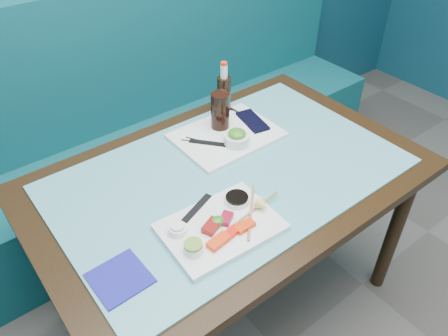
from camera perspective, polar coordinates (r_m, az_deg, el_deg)
booth_bench at (r=2.37m, az=-12.06°, el=2.49°), size 3.00×0.56×1.17m
dining_table at (r=1.62m, az=0.73°, el=-3.08°), size 1.40×0.90×0.75m
glass_top at (r=1.56m, az=0.75°, el=-0.71°), size 1.22×0.76×0.01m
sashimi_plate at (r=1.35m, az=-0.44°, el=-7.72°), size 0.37×0.27×0.02m
salmon_left at (r=1.29m, az=-0.72°, el=-9.58°), size 0.08×0.04×0.02m
salmon_mid at (r=1.32m, az=0.89°, el=-8.48°), size 0.07×0.04×0.02m
salmon_right at (r=1.33m, az=2.72°, el=-7.61°), size 0.07×0.03×0.02m
tuna_left at (r=1.33m, az=-1.61°, el=-7.61°), size 0.07×0.06×0.02m
tuna_right at (r=1.35m, az=0.27°, el=-6.61°), size 0.06×0.06×0.02m
seaweed_garnish at (r=1.34m, az=-0.88°, el=-6.95°), size 0.05×0.05×0.02m
ramekin_wasabi at (r=1.27m, az=-4.01°, el=-10.48°), size 0.07×0.07×0.02m
wasabi_fill at (r=1.26m, az=-4.05°, el=-9.96°), size 0.07×0.07×0.01m
ramekin_ginger at (r=1.33m, az=-6.07°, el=-8.02°), size 0.06×0.06×0.02m
ginger_fill at (r=1.31m, az=-6.12°, el=-7.55°), size 0.05×0.05×0.01m
soy_dish at (r=1.42m, az=1.69°, el=-4.18°), size 0.10×0.10×0.02m
soy_fill at (r=1.41m, az=1.70°, el=-3.84°), size 0.08×0.08×0.01m
lemon_wedge at (r=1.38m, az=5.10°, el=-4.83°), size 0.05×0.04×0.04m
chopstick_sleeve at (r=1.40m, az=-3.56°, el=-5.20°), size 0.14×0.07×0.00m
wooden_chopstick_a at (r=1.39m, az=3.56°, el=-5.65°), size 0.18×0.18×0.01m
wooden_chopstick_b at (r=1.39m, az=3.87°, el=-5.48°), size 0.23×0.04×0.01m
serving_tray at (r=1.73m, az=0.34°, el=4.28°), size 0.40×0.30×0.01m
paper_placemat at (r=1.73m, az=0.35°, el=4.51°), size 0.34×0.26×0.00m
seaweed_bowl at (r=1.67m, az=1.67°, el=3.77°), size 0.13×0.13×0.04m
seaweed_salad at (r=1.65m, az=1.69°, el=4.48°), size 0.07×0.07×0.03m
cola_glass at (r=1.73m, az=-0.52°, el=7.49°), size 0.09×0.09×0.15m
navy_pouch at (r=1.80m, az=3.75°, el=6.14°), size 0.10×0.17×0.01m
fork at (r=1.86m, az=1.48°, el=7.46°), size 0.02×0.10×0.01m
black_chopstick_a at (r=1.67m, az=-2.11°, el=3.23°), size 0.14×0.17×0.01m
black_chopstick_b at (r=1.68m, az=-1.89°, el=3.32°), size 0.11×0.17×0.01m
tray_sleeve at (r=1.68m, az=-2.00°, el=3.26°), size 0.12×0.13×0.00m
cola_bottle_body at (r=1.85m, az=-0.01°, el=9.42°), size 0.07×0.07×0.17m
cola_bottle_neck at (r=1.80m, az=-0.01°, el=12.50°), size 0.03×0.03×0.06m
cola_bottle_cap at (r=1.78m, az=-0.01°, el=13.48°), size 0.04×0.04×0.01m
blue_napkin at (r=1.27m, az=-13.46°, el=-13.80°), size 0.15×0.15×0.01m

